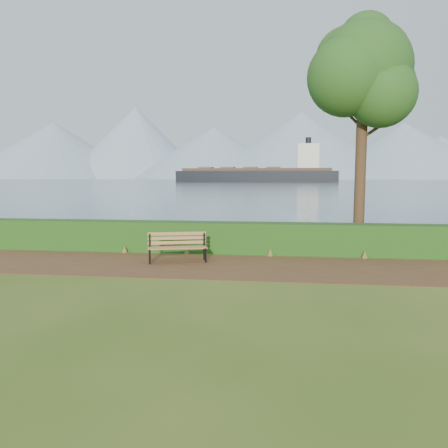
# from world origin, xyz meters

# --- Properties ---
(ground) EXTENTS (140.00, 140.00, 0.00)m
(ground) POSITION_xyz_m (0.00, 0.00, 0.00)
(ground) COLOR #3E5618
(ground) RESTS_ON ground
(path) EXTENTS (40.00, 3.40, 0.01)m
(path) POSITION_xyz_m (0.00, 0.30, 0.01)
(path) COLOR #4F2C1B
(path) RESTS_ON ground
(hedge) EXTENTS (32.00, 0.85, 1.00)m
(hedge) POSITION_xyz_m (0.00, 2.60, 0.50)
(hedge) COLOR #154213
(hedge) RESTS_ON ground
(water) EXTENTS (700.00, 510.00, 0.00)m
(water) POSITION_xyz_m (0.00, 260.00, 0.01)
(water) COLOR slate
(water) RESTS_ON ground
(mountains) EXTENTS (585.00, 190.00, 70.00)m
(mountains) POSITION_xyz_m (-9.17, 406.05, 27.70)
(mountains) COLOR #8298AE
(mountains) RESTS_ON ground
(bench) EXTENTS (1.80, 0.95, 0.87)m
(bench) POSITION_xyz_m (-1.12, 0.81, 0.50)
(bench) COLOR black
(bench) RESTS_ON ground
(tree) EXTENTS (3.80, 3.56, 8.02)m
(tree) POSITION_xyz_m (4.63, 4.01, 5.96)
(tree) COLOR #321E14
(tree) RESTS_ON ground
(cargo_ship) EXTENTS (64.28, 11.55, 19.45)m
(cargo_ship) POSITION_xyz_m (-5.71, 165.31, 2.90)
(cargo_ship) COLOR black
(cargo_ship) RESTS_ON ground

